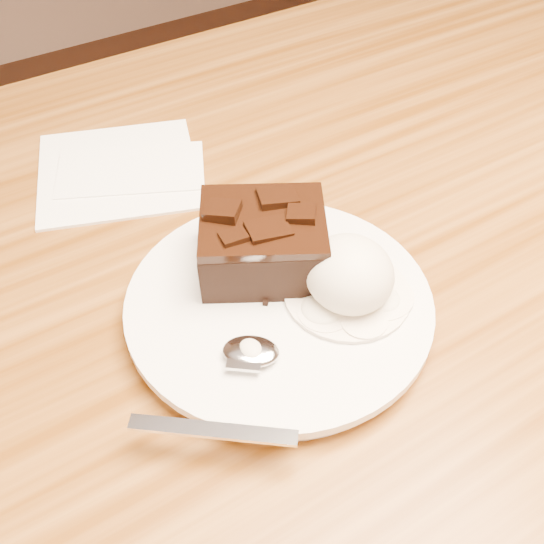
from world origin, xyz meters
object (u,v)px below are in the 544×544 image
plate (279,307)px  napkin (118,169)px  spoon (251,353)px  brownie (263,245)px  dining_table (290,451)px  ice_cream_scoop (349,274)px

plate → napkin: (-0.03, 0.24, -0.01)m
spoon → brownie: bearing=1.7°
dining_table → ice_cream_scoop: bearing=-101.4°
brownie → dining_table: bearing=29.9°
plate → dining_table: bearing=47.1°
spoon → napkin: spoon is taller
dining_table → plate: plate is taller
dining_table → napkin: (-0.10, 0.17, 0.38)m
brownie → ice_cream_scoop: size_ratio=1.37×
dining_table → brownie: 0.42m
dining_table → plate: 0.40m
dining_table → ice_cream_scoop: (-0.02, -0.09, 0.42)m
plate → brownie: (0.01, 0.04, 0.03)m
ice_cream_scoop → brownie: bearing=120.7°
plate → spoon: (-0.05, -0.04, 0.01)m
plate → napkin: plate is taller
dining_table → plate: (-0.07, -0.07, 0.38)m
dining_table → brownie: brownie is taller
brownie → ice_cream_scoop: (0.04, -0.06, 0.00)m
brownie → spoon: size_ratio=0.59×
ice_cream_scoop → napkin: (-0.08, 0.27, -0.04)m
plate → napkin: size_ratio=1.55×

